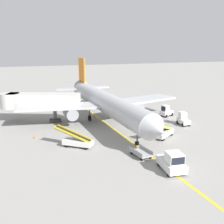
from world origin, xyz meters
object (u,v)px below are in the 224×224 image
at_px(baggage_tug_by_cargo_door, 166,111).
at_px(ground_crew_wing_walker, 155,122).
at_px(jet_bridge, 36,101).
at_px(safety_cone_nose_right, 95,116).
at_px(airliner, 104,102).
at_px(ground_crew_marshaller, 134,122).
at_px(baggage_tug_near_wing, 183,119).
at_px(belt_loader_aft_hold, 77,141).
at_px(safety_cone_nose_left, 35,137).
at_px(belt_loader_forward_hold, 163,132).
at_px(pushback_tug, 172,162).
at_px(baggage_cart_loaded, 141,153).

distance_m(baggage_tug_by_cargo_door, ground_crew_wing_walker, 7.65).
relative_size(jet_bridge, safety_cone_nose_right, 29.28).
relative_size(airliner, safety_cone_nose_right, 80.15).
height_order(jet_bridge, ground_crew_marshaller, jet_bridge).
bearing_deg(ground_crew_wing_walker, baggage_tug_near_wing, -2.24).
distance_m(jet_bridge, baggage_tug_near_wing, 24.54).
distance_m(belt_loader_aft_hold, safety_cone_nose_right, 14.91).
relative_size(ground_crew_wing_walker, safety_cone_nose_left, 3.86).
height_order(ground_crew_marshaller, ground_crew_wing_walker, same).
xyz_separation_m(jet_bridge, ground_crew_wing_walker, (17.06, -10.11, -2.63)).
distance_m(baggage_tug_near_wing, belt_loader_forward_hold, 7.60).
relative_size(airliner, belt_loader_aft_hold, 7.52).
relative_size(belt_loader_forward_hold, safety_cone_nose_left, 11.10).
distance_m(pushback_tug, belt_loader_aft_hold, 12.64).
relative_size(baggage_tug_near_wing, safety_cone_nose_left, 5.71).
height_order(belt_loader_aft_hold, ground_crew_wing_walker, belt_loader_aft_hold).
distance_m(pushback_tug, ground_crew_wing_walker, 15.07).
bearing_deg(baggage_cart_loaded, belt_loader_aft_hold, 137.69).
distance_m(pushback_tug, safety_cone_nose_right, 23.67).
xyz_separation_m(airliner, baggage_cart_loaded, (-0.88, -15.42, -2.95)).
distance_m(pushback_tug, baggage_cart_loaded, 4.75).
bearing_deg(airliner, baggage_tug_near_wing, -29.00).
bearing_deg(safety_cone_nose_right, airliner, -79.81).
bearing_deg(ground_crew_wing_walker, ground_crew_marshaller, 161.50).
xyz_separation_m(ground_crew_wing_walker, safety_cone_nose_left, (-18.14, 1.47, -0.69)).
height_order(baggage_tug_by_cargo_door, ground_crew_wing_walker, baggage_tug_by_cargo_door).
bearing_deg(baggage_tug_near_wing, safety_cone_nose_left, 175.88).
height_order(jet_bridge, baggage_cart_loaded, jet_bridge).
relative_size(pushback_tug, baggage_tug_near_wing, 1.52).
height_order(airliner, safety_cone_nose_right, airliner).
bearing_deg(safety_cone_nose_right, safety_cone_nose_left, -143.48).
height_order(pushback_tug, safety_cone_nose_right, pushback_tug).
relative_size(ground_crew_marshaller, safety_cone_nose_left, 3.86).
xyz_separation_m(airliner, ground_crew_wing_walker, (6.29, -6.09, -2.51)).
bearing_deg(safety_cone_nose_right, belt_loader_aft_hold, -115.52).
relative_size(pushback_tug, belt_loader_aft_hold, 0.81).
xyz_separation_m(baggage_tug_by_cargo_door, ground_crew_marshaller, (-8.54, -4.40, -0.02)).
xyz_separation_m(baggage_tug_by_cargo_door, belt_loader_aft_hold, (-18.73, -9.15, -0.15)).
bearing_deg(ground_crew_marshaller, baggage_tug_by_cargo_door, 27.25).
height_order(baggage_cart_loaded, ground_crew_wing_walker, ground_crew_wing_walker).
distance_m(jet_bridge, belt_loader_aft_hold, 14.55).
distance_m(belt_loader_aft_hold, ground_crew_marshaller, 11.24).
height_order(pushback_tug, belt_loader_aft_hold, belt_loader_aft_hold).
bearing_deg(baggage_tug_near_wing, safety_cone_nose_right, 140.33).
bearing_deg(belt_loader_forward_hold, ground_crew_wing_walker, 74.26).
relative_size(jet_bridge, belt_loader_aft_hold, 2.75).
xyz_separation_m(baggage_tug_near_wing, baggage_cart_loaded, (-12.23, -9.13, -0.46)).
relative_size(baggage_tug_near_wing, safety_cone_nose_right, 5.71).
bearing_deg(airliner, ground_crew_marshaller, -58.26).
relative_size(airliner, ground_crew_marshaller, 20.74).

